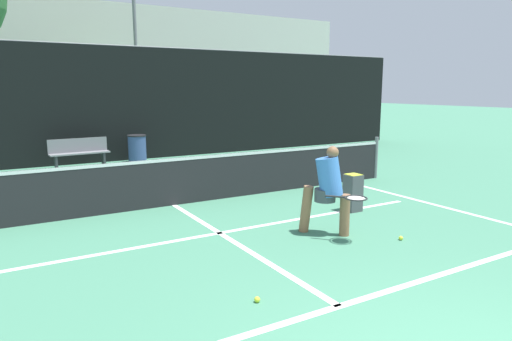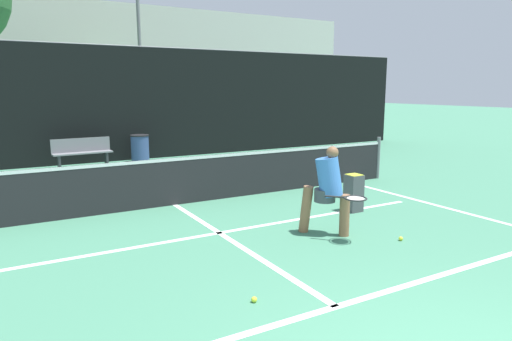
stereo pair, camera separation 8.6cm
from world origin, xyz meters
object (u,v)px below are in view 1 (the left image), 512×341
object	(u,v)px
courtside_bench	(79,152)
trash_bin	(137,149)
player_practicing	(328,188)
ball_hopper	(353,192)

from	to	relation	value
courtside_bench	trash_bin	xyz separation A→B (m)	(1.75, 0.16, -0.04)
player_practicing	trash_bin	distance (m)	8.65
player_practicing	courtside_bench	world-z (taller)	player_practicing
ball_hopper	courtside_bench	bearing A→B (deg)	115.33
ball_hopper	trash_bin	size ratio (longest dim) A/B	0.82
player_practicing	ball_hopper	size ratio (longest dim) A/B	2.00
player_practicing	ball_hopper	bearing A→B (deg)	81.44
courtside_bench	player_practicing	bearing A→B (deg)	-77.88
player_practicing	trash_bin	xyz separation A→B (m)	(-0.56, 8.62, -0.32)
player_practicing	trash_bin	bearing A→B (deg)	142.41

